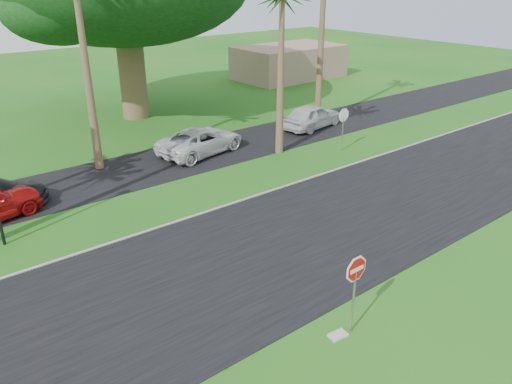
{
  "coord_description": "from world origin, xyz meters",
  "views": [
    {
      "loc": [
        -8.72,
        -10.31,
        9.45
      ],
      "look_at": [
        1.98,
        3.24,
        1.8
      ],
      "focal_mm": 35.0,
      "sensor_mm": 36.0,
      "label": 1
    }
  ],
  "objects": [
    {
      "name": "ground",
      "position": [
        0.0,
        0.0,
        0.0
      ],
      "size": [
        120.0,
        120.0,
        0.0
      ],
      "primitive_type": "plane",
      "color": "#195A16",
      "rests_on": "ground"
    },
    {
      "name": "car_pickup",
      "position": [
        13.83,
        12.34,
        0.79
      ],
      "size": [
        4.87,
        2.6,
        1.58
      ],
      "primitive_type": "imported",
      "rotation": [
        0.0,
        0.0,
        1.74
      ],
      "color": "silver",
      "rests_on": "ground"
    },
    {
      "name": "utility_slab",
      "position": [
        0.08,
        -2.92,
        0.03
      ],
      "size": [
        0.59,
        0.41,
        0.06
      ],
      "primitive_type": "cube",
      "rotation": [
        0.0,
        0.0,
        -0.11
      ],
      "color": "#A5A69D",
      "rests_on": "ground"
    },
    {
      "name": "road",
      "position": [
        0.0,
        2.0,
        0.01
      ],
      "size": [
        120.0,
        8.0,
        0.02
      ],
      "primitive_type": "cube",
      "color": "black",
      "rests_on": "ground"
    },
    {
      "name": "stop_sign_near",
      "position": [
        0.5,
        -3.0,
        1.77
      ],
      "size": [
        1.05,
        0.07,
        2.62
      ],
      "color": "gray",
      "rests_on": "ground"
    },
    {
      "name": "car_minivan",
      "position": [
        5.44,
        12.62,
        0.73
      ],
      "size": [
        5.67,
        3.47,
        1.47
      ],
      "primitive_type": "imported",
      "rotation": [
        0.0,
        0.0,
        1.78
      ],
      "color": "silver",
      "rests_on": "ground"
    },
    {
      "name": "stop_sign_far",
      "position": [
        12.0,
        8.0,
        1.77
      ],
      "size": [
        1.05,
        0.07,
        2.62
      ],
      "rotation": [
        0.0,
        0.0,
        3.14
      ],
      "color": "gray",
      "rests_on": "ground"
    },
    {
      "name": "curb",
      "position": [
        0.0,
        6.05,
        0.03
      ],
      "size": [
        120.0,
        0.12,
        0.06
      ],
      "primitive_type": "cube",
      "color": "gray",
      "rests_on": "ground"
    },
    {
      "name": "parking_strip",
      "position": [
        0.0,
        12.5,
        0.01
      ],
      "size": [
        120.0,
        5.0,
        0.02
      ],
      "primitive_type": "cube",
      "color": "black",
      "rests_on": "ground"
    },
    {
      "name": "building_far",
      "position": [
        24.0,
        26.0,
        1.5
      ],
      "size": [
        10.0,
        6.0,
        3.0
      ],
      "primitive_type": "cube",
      "color": "gray",
      "rests_on": "ground"
    }
  ]
}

